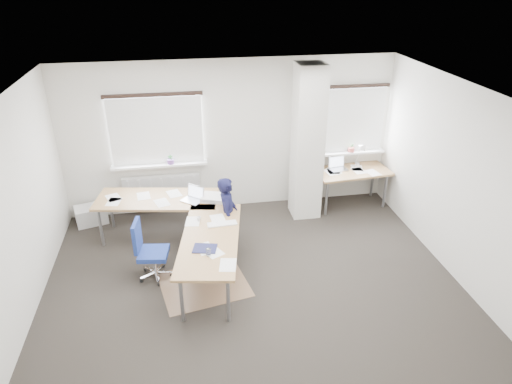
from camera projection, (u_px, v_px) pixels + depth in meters
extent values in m
plane|color=#2A2522|center=(253.00, 283.00, 6.71)|extent=(6.00, 6.00, 0.00)
cube|color=silver|center=(230.00, 137.00, 8.29)|extent=(6.00, 0.04, 2.80)
cube|color=silver|center=(301.00, 333.00, 3.88)|extent=(6.00, 0.04, 2.80)
cube|color=silver|center=(13.00, 218.00, 5.63)|extent=(0.04, 5.00, 2.80)
cube|color=silver|center=(459.00, 183.00, 6.54)|extent=(0.04, 5.00, 2.80)
cube|color=white|center=(252.00, 96.00, 5.46)|extent=(6.00, 5.00, 0.04)
cube|color=silver|center=(307.00, 143.00, 8.01)|extent=(0.50, 0.50, 2.78)
cube|color=white|center=(156.00, 131.00, 7.97)|extent=(1.60, 0.04, 1.20)
cube|color=white|center=(156.00, 132.00, 7.94)|extent=(1.60, 0.02, 1.20)
cube|color=white|center=(160.00, 165.00, 8.19)|extent=(1.70, 0.20, 0.04)
cube|color=white|center=(352.00, 120.00, 8.52)|extent=(1.20, 0.04, 1.20)
cube|color=white|center=(353.00, 121.00, 8.49)|extent=(1.20, 0.02, 1.20)
cube|color=white|center=(350.00, 152.00, 8.74)|extent=(1.30, 0.20, 0.04)
cube|color=white|center=(162.00, 191.00, 8.44)|extent=(1.40, 0.10, 0.60)
cylinder|color=#653A81|center=(171.00, 162.00, 8.18)|extent=(0.12, 0.12, 0.08)
imported|color=#27632D|center=(170.00, 159.00, 8.16)|extent=(0.09, 0.06, 0.17)
cylinder|color=#AB4941|center=(351.00, 150.00, 8.69)|extent=(0.12, 0.12, 0.08)
imported|color=#27632D|center=(351.00, 148.00, 8.67)|extent=(0.09, 0.07, 0.17)
cube|color=#806045|center=(204.00, 284.00, 6.69)|extent=(1.40, 1.25, 0.01)
cube|color=white|center=(91.00, 215.00, 8.23)|extent=(0.62, 0.51, 0.32)
cube|color=#A16C45|center=(157.00, 199.00, 7.58)|extent=(2.11, 1.14, 0.04)
cube|color=#A16C45|center=(210.00, 238.00, 6.50)|extent=(1.14, 2.11, 0.04)
cylinder|color=gray|center=(101.00, 227.00, 7.48)|extent=(0.05, 0.05, 0.69)
cylinder|color=gray|center=(111.00, 210.00, 8.01)|extent=(0.05, 0.05, 0.69)
cylinder|color=gray|center=(213.00, 210.00, 8.01)|extent=(0.05, 0.05, 0.69)
cylinder|color=gray|center=(182.00, 300.00, 5.86)|extent=(0.05, 0.05, 0.69)
cylinder|color=gray|center=(228.00, 300.00, 5.86)|extent=(0.05, 0.05, 0.69)
cylinder|color=gray|center=(235.00, 228.00, 7.47)|extent=(0.05, 0.05, 0.69)
cube|color=#B7B7BC|center=(192.00, 201.00, 7.48)|extent=(0.40, 0.39, 0.01)
cube|color=#B7B7BC|center=(196.00, 192.00, 7.51)|extent=(0.28, 0.25, 0.22)
cube|color=silver|center=(196.00, 192.00, 7.51)|extent=(0.24, 0.21, 0.19)
cube|color=white|center=(222.00, 224.00, 6.80)|extent=(0.45, 0.16, 0.02)
cube|color=#16183E|center=(205.00, 248.00, 6.22)|extent=(0.37, 0.31, 0.01)
cube|color=silver|center=(216.00, 198.00, 7.51)|extent=(0.53, 0.45, 0.07)
imported|color=white|center=(199.00, 219.00, 6.89)|extent=(0.07, 0.07, 0.07)
cylinder|color=silver|center=(208.00, 252.00, 6.07)|extent=(0.07, 0.07, 0.10)
cube|color=#A16C45|center=(352.00, 172.00, 8.59)|extent=(1.46, 0.83, 0.04)
cylinder|color=gray|center=(327.00, 198.00, 8.40)|extent=(0.05, 0.05, 0.69)
cylinder|color=gray|center=(385.00, 191.00, 8.68)|extent=(0.05, 0.05, 0.69)
cylinder|color=gray|center=(316.00, 187.00, 8.83)|extent=(0.05, 0.05, 0.69)
cylinder|color=gray|center=(372.00, 180.00, 9.11)|extent=(0.05, 0.05, 0.69)
cube|color=#B7B7BC|center=(339.00, 169.00, 8.61)|extent=(0.36, 0.28, 0.01)
cube|color=#B7B7BC|center=(336.00, 162.00, 8.66)|extent=(0.33, 0.09, 0.22)
cube|color=silver|center=(336.00, 162.00, 8.66)|extent=(0.29, 0.07, 0.19)
cylinder|color=white|center=(357.00, 163.00, 8.86)|extent=(0.10, 0.10, 0.02)
cylinder|color=white|center=(358.00, 154.00, 8.78)|extent=(0.02, 0.16, 0.38)
cylinder|color=white|center=(362.00, 146.00, 8.57)|extent=(0.02, 0.29, 0.13)
cone|color=white|center=(364.00, 149.00, 8.46)|extent=(0.14, 0.16, 0.17)
cube|color=navy|center=(154.00, 254.00, 6.67)|extent=(0.47, 0.47, 0.07)
cube|color=navy|center=(137.00, 236.00, 6.53)|extent=(0.11, 0.37, 0.45)
cylinder|color=silver|center=(155.00, 263.00, 6.75)|extent=(0.05, 0.05, 0.31)
cylinder|color=black|center=(172.00, 275.00, 6.85)|extent=(0.06, 0.03, 0.05)
cylinder|color=black|center=(163.00, 266.00, 7.05)|extent=(0.05, 0.06, 0.05)
cylinder|color=black|center=(145.00, 270.00, 6.97)|extent=(0.06, 0.06, 0.05)
cylinder|color=black|center=(142.00, 281.00, 6.72)|extent=(0.06, 0.05, 0.05)
cylinder|color=black|center=(159.00, 284.00, 6.65)|extent=(0.04, 0.06, 0.05)
imported|color=black|center=(228.00, 215.00, 7.23)|extent=(0.38, 0.51, 1.29)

